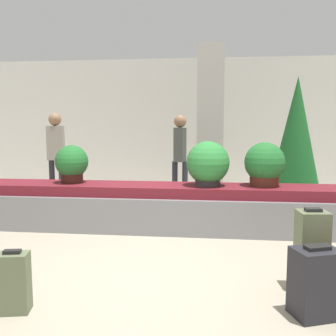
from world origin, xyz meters
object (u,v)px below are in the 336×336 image
Objects in this scene: potted_plant_2 at (208,164)px; traveler_0 at (180,151)px; suitcase_0 at (14,282)px; suitcase_1 at (311,251)px; potted_plant_1 at (72,164)px; decorated_tree at (296,139)px; pillar at (210,122)px; suitcase_2 at (316,283)px; traveler_1 at (56,149)px; potted_plant_0 at (264,165)px.

traveler_0 is at bearing 106.69° from potted_plant_2.
suitcase_1 reaches higher than suitcase_0.
potted_plant_2 reaches higher than suitcase_0.
potted_plant_1 is 3.94m from decorated_tree.
pillar is 5.43× the size of suitcase_2.
traveler_1 is (-3.04, -0.92, -0.53)m from pillar.
pillar is 4.94× the size of potted_plant_2.
suitcase_0 is 0.92× the size of potted_plant_1.
potted_plant_1 reaches higher than suitcase_1.
potted_plant_1 is at bearing -30.20° from traveler_0.
potted_plant_1 is 1.90m from traveler_1.
pillar is 4.79m from suitcase_1.
suitcase_1 is 1.24× the size of potted_plant_0.
decorated_tree reaches higher than suitcase_1.
traveler_0 is (-0.58, -0.77, -0.56)m from pillar.
potted_plant_1 is at bearing 88.92° from suitcase_0.
pillar is 3.22m from traveler_1.
suitcase_1 is 3.67m from potted_plant_1.
potted_plant_0 is 0.81m from potted_plant_2.
suitcase_1 is 5.43m from traveler_1.
potted_plant_1 is at bearing -179.75° from potted_plant_0.
pillar reaches higher than suitcase_0.
suitcase_2 is at bearing -88.25° from potted_plant_0.
suitcase_2 is (-0.09, -0.50, -0.10)m from suitcase_1.
potted_plant_0 reaches higher than suitcase_2.
traveler_0 reaches higher than potted_plant_0.
decorated_tree is (0.76, 1.49, 0.32)m from potted_plant_0.
suitcase_1 is 0.44× the size of traveler_1.
traveler_1 is at bearing 156.86° from potted_plant_0.
traveler_0 is (-1.37, 1.78, 0.07)m from potted_plant_0.
decorated_tree is at bearing 63.10° from potted_plant_0.
potted_plant_0 is 4.16m from traveler_1.
potted_plant_1 is (-2.88, -0.01, -0.02)m from potted_plant_0.
decorated_tree reaches higher than potted_plant_0.
suitcase_1 is 0.33× the size of decorated_tree.
potted_plant_0 is (2.38, 2.69, 0.72)m from suitcase_0.
potted_plant_0 is at bearing 88.90° from suitcase_1.
traveler_0 reaches higher than suitcase_0.
traveler_1 is at bearing 131.90° from suitcase_1.
potted_plant_0 is at bearing -116.90° from decorated_tree.
potted_plant_0 is 1.10× the size of potted_plant_1.
suitcase_1 is at bearing 128.87° from traveler_1.
suitcase_2 is 1.02× the size of potted_plant_1.
traveler_1 is at bearing -163.15° from pillar.
pillar is 1.90m from decorated_tree.
decorated_tree is at bearing 169.22° from traveler_1.
traveler_1 reaches higher than potted_plant_0.
traveler_1 is at bearing 150.59° from potted_plant_2.
pillar is 1.85× the size of traveler_0.
potted_plant_1 is 0.89× the size of potted_plant_2.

